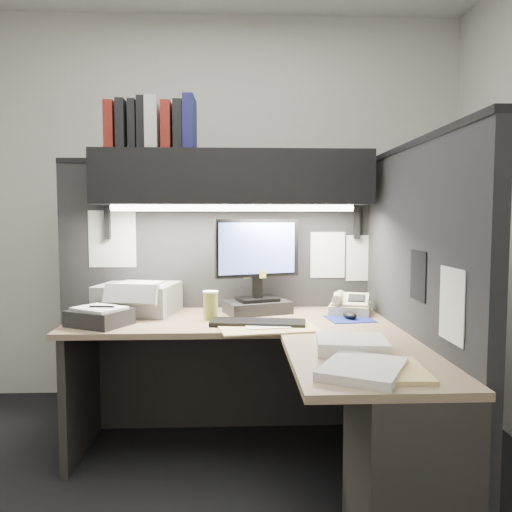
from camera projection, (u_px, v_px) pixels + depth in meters
name	position (u px, v px, depth m)	size (l,w,h in m)	color
floor	(205.00, 507.00, 2.20)	(3.50, 3.50, 0.00)	black
wall_back	(216.00, 208.00, 3.59)	(3.50, 0.04, 2.70)	silver
wall_front	(120.00, 155.00, 0.60)	(3.50, 0.04, 2.70)	silver
partition_back	(218.00, 295.00, 3.07)	(1.90, 0.06, 1.60)	black
partition_right	(414.00, 319.00, 2.36)	(0.06, 1.50, 1.60)	black
desk	(302.00, 408.00, 2.18)	(1.70, 1.53, 0.73)	#94795E
overhead_shelf	(233.00, 178.00, 2.84)	(1.55, 0.34, 0.30)	black
task_light_tube	(233.00, 208.00, 2.71)	(0.04, 0.04, 1.32)	white
monitor	(257.00, 276.00, 2.85)	(0.48, 0.32, 0.54)	black
keyboard	(258.00, 323.00, 2.54)	(0.48, 0.16, 0.02)	black
mousepad	(350.00, 319.00, 2.68)	(0.23, 0.21, 0.00)	navy
mouse	(350.00, 315.00, 2.68)	(0.06, 0.10, 0.04)	black
telephone	(350.00, 306.00, 2.84)	(0.22, 0.23, 0.09)	beige
coffee_cup	(211.00, 306.00, 2.67)	(0.08, 0.08, 0.15)	#CCB751
printer	(138.00, 298.00, 2.87)	(0.42, 0.36, 0.17)	#999C9F
notebook_stack	(100.00, 317.00, 2.53)	(0.27, 0.23, 0.08)	black
open_folder	(267.00, 327.00, 2.48)	(0.48, 0.31, 0.01)	#D7BF79
paper_stack_a	(351.00, 345.00, 2.04)	(0.28, 0.24, 0.05)	white
paper_stack_b	(363.00, 369.00, 1.75)	(0.26, 0.32, 0.03)	white
manila_stack	(392.00, 370.00, 1.76)	(0.23, 0.30, 0.02)	#D7BF79
binder_row	(153.00, 126.00, 2.79)	(0.49, 0.24, 0.30)	maroon
pinned_papers	(288.00, 259.00, 2.70)	(1.76, 1.31, 0.51)	white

